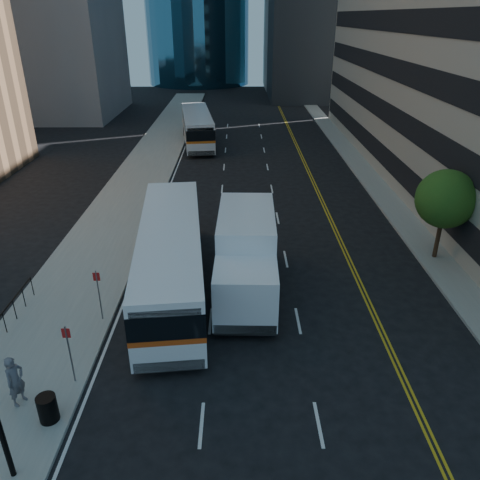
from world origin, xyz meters
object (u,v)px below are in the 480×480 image
at_px(trash_can, 48,408).
at_px(pedestrian, 15,381).
at_px(bus_rear, 197,127).
at_px(bus_front, 171,256).
at_px(box_truck, 246,255).
at_px(street_tree, 446,199).

distance_m(trash_can, pedestrian, 1.61).
bearing_deg(bus_rear, bus_front, -95.75).
bearing_deg(bus_front, bus_rear, 86.09).
bearing_deg(trash_can, box_truck, 51.09).
bearing_deg(trash_can, pedestrian, 149.19).
xyz_separation_m(bus_rear, box_truck, (4.76, -30.32, 0.23)).
height_order(bus_rear, trash_can, bus_rear).
relative_size(trash_can, pedestrian, 0.50).
distance_m(box_truck, pedestrian, 11.23).
height_order(street_tree, box_truck, street_tree).
xyz_separation_m(bus_front, box_truck, (3.69, -0.24, 0.15)).
relative_size(bus_rear, trash_can, 13.22).
height_order(bus_front, bus_rear, bus_front).
relative_size(bus_rear, pedestrian, 6.64).
bearing_deg(street_tree, trash_can, -146.12).
height_order(street_tree, bus_front, street_tree).
bearing_deg(trash_can, bus_front, 70.18).
relative_size(bus_front, bus_rear, 1.04).
bearing_deg(street_tree, bus_rear, 120.09).
bearing_deg(street_tree, pedestrian, -149.75).
height_order(bus_front, pedestrian, bus_front).
xyz_separation_m(street_tree, box_truck, (-10.84, -3.40, -1.61)).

